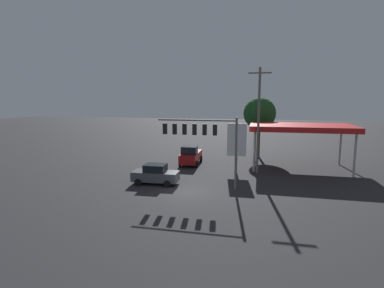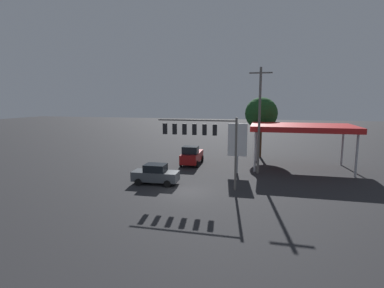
% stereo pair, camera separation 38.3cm
% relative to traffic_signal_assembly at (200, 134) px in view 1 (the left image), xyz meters
% --- Properties ---
extents(ground_plane, '(200.00, 200.00, 0.00)m').
position_rel_traffic_signal_assembly_xyz_m(ground_plane, '(0.89, 1.45, -5.02)').
color(ground_plane, '#262628').
extents(traffic_signal_assembly, '(7.25, 0.43, 6.51)m').
position_rel_traffic_signal_assembly_xyz_m(traffic_signal_assembly, '(0.00, 0.00, 0.00)').
color(traffic_signal_assembly, slate).
rests_on(traffic_signal_assembly, ground).
extents(utility_pole, '(2.40, 0.26, 11.42)m').
position_rel_traffic_signal_assembly_xyz_m(utility_pole, '(-5.04, -6.76, 0.99)').
color(utility_pole, slate).
rests_on(utility_pole, ground).
extents(gas_station_canopy, '(11.52, 7.17, 5.15)m').
position_rel_traffic_signal_assembly_xyz_m(gas_station_canopy, '(-9.84, -10.45, -0.23)').
color(gas_station_canopy, red).
rests_on(gas_station_canopy, ground).
extents(price_sign, '(2.07, 0.27, 5.49)m').
position_rel_traffic_signal_assembly_xyz_m(price_sign, '(-2.80, -6.33, -1.45)').
color(price_sign, '#B7B7BC').
rests_on(price_sign, ground).
extents(pickup_parked, '(2.38, 5.26, 2.40)m').
position_rel_traffic_signal_assembly_xyz_m(pickup_parked, '(3.10, -9.50, -3.91)').
color(pickup_parked, maroon).
rests_on(pickup_parked, ground).
extents(sedan_waiting, '(4.45, 2.16, 1.93)m').
position_rel_traffic_signal_assembly_xyz_m(sedan_waiting, '(4.41, -0.21, -4.07)').
color(sedan_waiting, '#474C51').
rests_on(sedan_waiting, ground).
extents(street_tree, '(4.48, 4.48, 8.37)m').
position_rel_traffic_signal_assembly_xyz_m(street_tree, '(-5.11, -16.64, 1.09)').
color(street_tree, '#4C331E').
rests_on(street_tree, ground).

